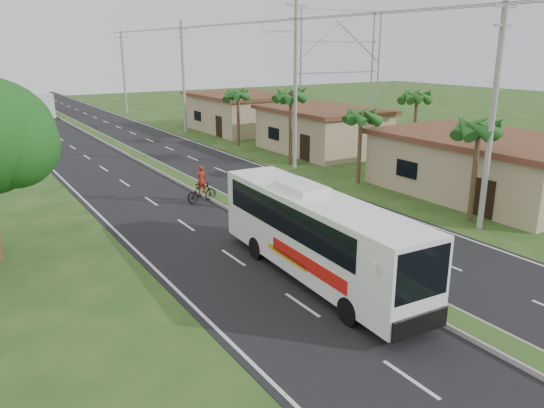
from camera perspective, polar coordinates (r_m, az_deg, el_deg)
ground at (r=20.53m, az=11.35°, el=-8.25°), size 180.00×180.00×0.00m
road_asphalt at (r=36.82m, az=-10.37°, el=2.94°), size 14.00×160.00×0.02m
median_strip at (r=36.79m, az=-10.38°, el=3.08°), size 1.20×160.00×0.18m
lane_edge_left at (r=35.00m, az=-20.57°, el=1.42°), size 0.12×160.00×0.01m
lane_edge_right at (r=39.69m, az=-1.36°, el=4.17°), size 0.12×160.00×0.01m
shop_near at (r=33.95m, az=21.98°, el=3.92°), size 8.60×12.60×3.52m
shop_mid at (r=45.02m, az=5.39°, el=7.99°), size 7.60×10.60×3.67m
shop_far at (r=56.67m, az=-3.33°, el=9.86°), size 8.60×11.60×3.82m
palm_verge_a at (r=27.73m, az=21.41°, el=7.63°), size 2.40×2.40×5.45m
palm_verge_b at (r=34.13m, az=9.56°, el=9.35°), size 2.40×2.40×5.05m
palm_verge_c at (r=39.20m, az=2.04°, el=11.59°), size 2.40×2.40×5.85m
palm_verge_d at (r=47.18m, az=-3.70°, el=11.71°), size 2.40×2.40×5.25m
palm_behind_shop at (r=41.85m, az=15.34°, el=11.08°), size 2.40×2.40×5.65m
utility_pole_a at (r=26.63m, az=22.69°, el=9.20°), size 1.60×0.28×11.00m
utility_pole_b at (r=38.11m, az=2.51°, el=13.15°), size 3.20×0.28×12.00m
utility_pole_c at (r=55.77m, az=-9.52°, el=13.42°), size 1.60×0.28×11.00m
utility_pole_d at (r=74.61m, az=-15.67°, el=13.59°), size 1.60×0.28×10.50m
billboard_lattice at (r=55.79m, az=7.15°, el=14.70°), size 10.18×1.18×12.07m
coach_bus_main at (r=19.83m, az=4.75°, el=-2.89°), size 2.77×10.91×3.49m
coach_bus_far at (r=75.38m, az=-23.99°, el=10.00°), size 2.43×10.55×3.07m
motorcyclist at (r=30.24m, az=-7.58°, el=1.54°), size 1.92×0.74×2.13m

